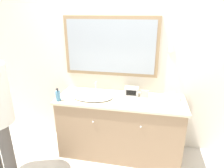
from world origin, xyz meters
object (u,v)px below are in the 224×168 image
appliance_box (132,91)px  picture_frame (145,94)px  sink_basin (93,96)px  soap_bottle (58,96)px

appliance_box → picture_frame: (0.18, -0.05, -0.00)m
sink_basin → picture_frame: sink_basin is taller
soap_bottle → picture_frame: (1.10, 0.32, -0.02)m
soap_bottle → picture_frame: 1.14m
sink_basin → appliance_box: size_ratio=2.92×
sink_basin → picture_frame: size_ratio=5.01×
appliance_box → sink_basin: bearing=-160.7°
appliance_box → picture_frame: appliance_box is taller
picture_frame → appliance_box: bearing=163.4°
picture_frame → soap_bottle: bearing=-163.8°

